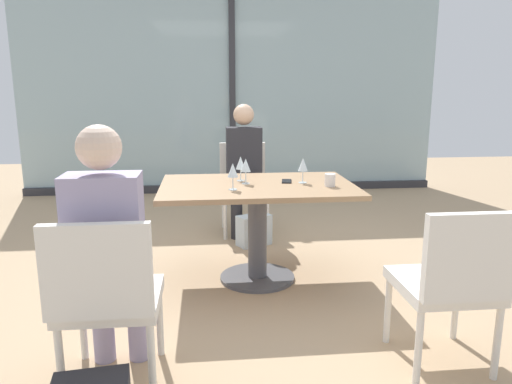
% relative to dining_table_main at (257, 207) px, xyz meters
% --- Properties ---
extents(ground_plane, '(12.00, 12.00, 0.00)m').
position_rel_dining_table_main_xyz_m(ground_plane, '(0.00, 0.00, -0.56)').
color(ground_plane, tan).
extents(window_wall_backdrop, '(5.60, 0.10, 2.70)m').
position_rel_dining_table_main_xyz_m(window_wall_backdrop, '(0.00, 3.20, 0.65)').
color(window_wall_backdrop, '#9DB7BC').
rests_on(window_wall_backdrop, ground_plane).
extents(dining_table_main, '(1.39, 0.92, 0.73)m').
position_rel_dining_table_main_xyz_m(dining_table_main, '(0.00, 0.00, 0.00)').
color(dining_table_main, '#997551').
rests_on(dining_table_main, ground_plane).
extents(chair_front_left, '(0.46, 0.50, 0.87)m').
position_rel_dining_table_main_xyz_m(chair_front_left, '(-0.83, -1.29, -0.06)').
color(chair_front_left, silver).
rests_on(chair_front_left, ground_plane).
extents(chair_near_window, '(0.46, 0.51, 0.87)m').
position_rel_dining_table_main_xyz_m(chair_near_window, '(0.00, 1.29, -0.06)').
color(chair_near_window, silver).
rests_on(chair_near_window, ground_plane).
extents(chair_front_right, '(0.46, 0.50, 0.87)m').
position_rel_dining_table_main_xyz_m(chair_front_right, '(0.83, -1.29, -0.06)').
color(chair_front_right, silver).
rests_on(chair_front_right, ground_plane).
extents(person_front_left, '(0.34, 0.39, 1.26)m').
position_rel_dining_table_main_xyz_m(person_front_left, '(-0.83, -1.18, 0.14)').
color(person_front_left, '#9E93B7').
rests_on(person_front_left, ground_plane).
extents(person_near_window, '(0.34, 0.39, 1.26)m').
position_rel_dining_table_main_xyz_m(person_near_window, '(-0.00, 1.18, 0.14)').
color(person_near_window, '#28282D').
rests_on(person_near_window, ground_plane).
extents(wine_glass_0, '(0.07, 0.07, 0.18)m').
position_rel_dining_table_main_xyz_m(wine_glass_0, '(0.33, 0.01, 0.30)').
color(wine_glass_0, silver).
rests_on(wine_glass_0, dining_table_main).
extents(wine_glass_1, '(0.07, 0.07, 0.18)m').
position_rel_dining_table_main_xyz_m(wine_glass_1, '(-0.08, 0.02, 0.30)').
color(wine_glass_1, silver).
rests_on(wine_glass_1, dining_table_main).
extents(wine_glass_2, '(0.07, 0.07, 0.18)m').
position_rel_dining_table_main_xyz_m(wine_glass_2, '(-0.19, -0.18, 0.30)').
color(wine_glass_2, silver).
rests_on(wine_glass_2, dining_table_main).
extents(wine_glass_3, '(0.07, 0.07, 0.18)m').
position_rel_dining_table_main_xyz_m(wine_glass_3, '(-0.11, 0.14, 0.30)').
color(wine_glass_3, silver).
rests_on(wine_glass_3, dining_table_main).
extents(coffee_cup, '(0.08, 0.08, 0.09)m').
position_rel_dining_table_main_xyz_m(coffee_cup, '(0.50, -0.13, 0.21)').
color(coffee_cup, white).
rests_on(coffee_cup, dining_table_main).
extents(cell_phone_on_table, '(0.09, 0.15, 0.01)m').
position_rel_dining_table_main_xyz_m(cell_phone_on_table, '(0.23, 0.07, 0.17)').
color(cell_phone_on_table, black).
rests_on(cell_phone_on_table, dining_table_main).
extents(handbag_1, '(0.34, 0.28, 0.28)m').
position_rel_dining_table_main_xyz_m(handbag_1, '(0.05, 0.80, -0.42)').
color(handbag_1, silver).
rests_on(handbag_1, ground_plane).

